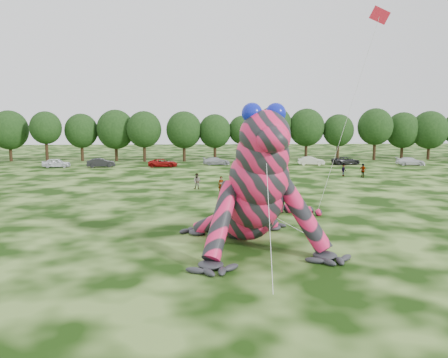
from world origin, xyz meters
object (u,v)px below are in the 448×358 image
at_px(tree_3, 46,137).
at_px(tree_12, 338,137).
at_px(tree_14, 403,136).
at_px(spectator_3, 363,171).
at_px(tree_2, 10,136).
at_px(tree_8, 215,138).
at_px(tree_13, 375,134).
at_px(car_3, 216,161).
at_px(car_1, 101,163).
at_px(tree_15, 429,135).
at_px(spectator_2, 344,170).
at_px(spectator_0, 221,185).
at_px(spectator_1, 197,181).
at_px(car_6, 346,161).
at_px(car_4, 263,162).
at_px(tree_4, 82,137).
at_px(car_0, 56,163).
at_px(car_7, 410,161).
at_px(tree_6, 144,136).
at_px(car_2, 163,163).
at_px(flying_kite, 375,31).
at_px(tree_10, 274,133).
at_px(tree_9, 242,138).
at_px(tree_5, 116,135).
at_px(inflatable_gecko, 242,172).
at_px(car_5, 311,161).
at_px(tree_7, 184,136).
at_px(tree_11, 306,134).

height_order(tree_3, tree_12, tree_3).
xyz_separation_m(tree_14, spectator_3, (-18.78, -27.83, -3.76)).
height_order(tree_2, tree_8, tree_2).
xyz_separation_m(tree_3, tree_13, (62.85, 0.06, 0.34)).
bearing_deg(car_3, car_1, 94.50).
relative_size(tree_15, spectator_2, 5.26).
bearing_deg(spectator_0, spectator_1, 147.86).
height_order(tree_3, car_6, tree_3).
xyz_separation_m(tree_15, spectator_0, (-43.67, -38.67, -3.92)).
bearing_deg(car_4, tree_4, 81.41).
bearing_deg(car_0, car_7, -92.79).
xyz_separation_m(tree_6, car_7, (46.78, -10.12, -4.05)).
bearing_deg(tree_8, car_2, -131.14).
relative_size(tree_8, tree_12, 1.00).
bearing_deg(flying_kite, tree_10, 87.40).
distance_m(tree_2, car_7, 73.38).
bearing_deg(tree_6, flying_kite, -66.49).
distance_m(car_1, car_3, 19.45).
distance_m(flying_kite, tree_13, 57.39).
xyz_separation_m(tree_13, car_7, (2.09, -10.56, -4.37)).
bearing_deg(tree_4, spectator_0, -58.32).
height_order(tree_9, tree_10, tree_10).
xyz_separation_m(tree_5, spectator_0, (17.93, -39.34, -4.00)).
xyz_separation_m(spectator_0, spectator_1, (-2.52, 2.82, -0.00)).
distance_m(flying_kite, spectator_2, 31.36).
xyz_separation_m(car_6, spectator_3, (-3.85, -17.64, 0.26)).
distance_m(inflatable_gecko, tree_3, 63.81).
distance_m(flying_kite, car_6, 47.54).
bearing_deg(spectator_1, spectator_3, 38.95).
height_order(tree_15, car_5, tree_15).
distance_m(tree_7, tree_14, 43.58).
xyz_separation_m(tree_6, tree_11, (31.34, 1.51, 0.29)).
xyz_separation_m(tree_10, car_2, (-20.74, -12.04, -4.57)).
bearing_deg(tree_6, tree_8, 1.29).
xyz_separation_m(tree_7, car_4, (13.62, -9.52, -4.02)).
bearing_deg(flying_kite, tree_6, 113.51).
bearing_deg(spectator_0, tree_12, 72.94).
bearing_deg(car_2, tree_12, -70.21).
xyz_separation_m(car_7, spectator_3, (-14.54, -15.67, 0.25)).
height_order(inflatable_gecko, tree_2, tree_2).
bearing_deg(car_5, car_2, 101.09).
bearing_deg(tree_2, tree_9, -1.84).
xyz_separation_m(inflatable_gecko, tree_8, (0.66, 55.78, 0.19)).
height_order(tree_14, spectator_2, tree_14).
distance_m(tree_8, car_0, 28.75).
relative_size(inflatable_gecko, car_3, 3.65).
height_order(tree_2, car_7, tree_2).
distance_m(tree_10, tree_15, 31.09).
height_order(car_6, spectator_3, spectator_3).
bearing_deg(tree_11, tree_15, -0.98).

